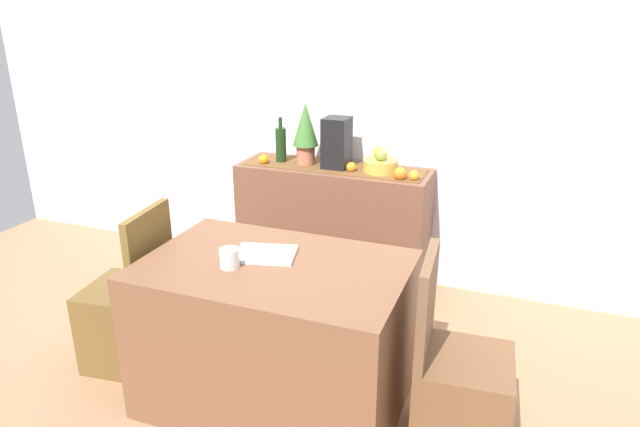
# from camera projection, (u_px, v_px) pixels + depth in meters

# --- Properties ---
(ground_plane) EXTENTS (6.40, 6.40, 0.02)m
(ground_plane) POSITION_uv_depth(u_px,v_px,m) (308.00, 360.00, 3.14)
(ground_plane) COLOR #9F7451
(ground_plane) RESTS_ON ground
(room_wall_rear) EXTENTS (6.40, 0.06, 2.70)m
(room_wall_rear) POSITION_uv_depth(u_px,v_px,m) (374.00, 87.00, 3.70)
(room_wall_rear) COLOR silver
(room_wall_rear) RESTS_ON ground
(sideboard_console) EXTENTS (1.28, 0.42, 0.85)m
(sideboard_console) POSITION_uv_depth(u_px,v_px,m) (333.00, 227.00, 3.86)
(sideboard_console) COLOR brown
(sideboard_console) RESTS_ON ground
(table_runner) EXTENTS (1.21, 0.32, 0.01)m
(table_runner) POSITION_uv_depth(u_px,v_px,m) (333.00, 167.00, 3.71)
(table_runner) COLOR brown
(table_runner) RESTS_ON sideboard_console
(fruit_bowl) EXTENTS (0.22, 0.22, 0.08)m
(fruit_bowl) POSITION_uv_depth(u_px,v_px,m) (380.00, 166.00, 3.59)
(fruit_bowl) COLOR gold
(fruit_bowl) RESTS_ON table_runner
(apple_left) EXTENTS (0.07, 0.07, 0.07)m
(apple_left) POSITION_uv_depth(u_px,v_px,m) (378.00, 152.00, 3.62)
(apple_left) COLOR gold
(apple_left) RESTS_ON fruit_bowl
(apple_rear) EXTENTS (0.08, 0.08, 0.08)m
(apple_rear) POSITION_uv_depth(u_px,v_px,m) (381.00, 155.00, 3.55)
(apple_rear) COLOR #86A242
(apple_rear) RESTS_ON fruit_bowl
(wine_bottle) EXTENTS (0.07, 0.07, 0.31)m
(wine_bottle) POSITION_uv_depth(u_px,v_px,m) (281.00, 144.00, 3.80)
(wine_bottle) COLOR #183315
(wine_bottle) RESTS_ON sideboard_console
(coffee_maker) EXTENTS (0.16, 0.18, 0.33)m
(coffee_maker) POSITION_uv_depth(u_px,v_px,m) (337.00, 143.00, 3.65)
(coffee_maker) COLOR black
(coffee_maker) RESTS_ON sideboard_console
(potted_plant) EXTENTS (0.17, 0.17, 0.42)m
(potted_plant) POSITION_uv_depth(u_px,v_px,m) (305.00, 130.00, 3.70)
(potted_plant) COLOR #B7664E
(potted_plant) RESTS_ON sideboard_console
(orange_loose_far) EXTENTS (0.07, 0.07, 0.07)m
(orange_loose_far) POSITION_uv_depth(u_px,v_px,m) (264.00, 159.00, 3.78)
(orange_loose_far) COLOR orange
(orange_loose_far) RESTS_ON sideboard_console
(orange_loose_near_bowl) EXTENTS (0.08, 0.08, 0.08)m
(orange_loose_near_bowl) POSITION_uv_depth(u_px,v_px,m) (400.00, 174.00, 3.43)
(orange_loose_near_bowl) COLOR orange
(orange_loose_near_bowl) RESTS_ON sideboard_console
(orange_loose_end) EXTENTS (0.06, 0.06, 0.06)m
(orange_loose_end) POSITION_uv_depth(u_px,v_px,m) (414.00, 176.00, 3.42)
(orange_loose_end) COLOR orange
(orange_loose_end) RESTS_ON sideboard_console
(orange_loose_mid) EXTENTS (0.06, 0.06, 0.06)m
(orange_loose_mid) POSITION_uv_depth(u_px,v_px,m) (351.00, 167.00, 3.60)
(orange_loose_mid) COLOR orange
(orange_loose_mid) RESTS_ON sideboard_console
(dining_table) EXTENTS (1.22, 0.80, 0.74)m
(dining_table) POSITION_uv_depth(u_px,v_px,m) (276.00, 333.00, 2.70)
(dining_table) COLOR brown
(dining_table) RESTS_ON ground
(open_book) EXTENTS (0.32, 0.27, 0.02)m
(open_book) POSITION_uv_depth(u_px,v_px,m) (265.00, 254.00, 2.65)
(open_book) COLOR white
(open_book) RESTS_ON dining_table
(coffee_cup) EXTENTS (0.09, 0.09, 0.09)m
(coffee_cup) POSITION_uv_depth(u_px,v_px,m) (229.00, 258.00, 2.52)
(coffee_cup) COLOR silver
(coffee_cup) RESTS_ON dining_table
(chair_near_window) EXTENTS (0.44, 0.44, 0.90)m
(chair_near_window) POSITION_uv_depth(u_px,v_px,m) (130.00, 318.00, 3.03)
(chair_near_window) COLOR brown
(chair_near_window) RESTS_ON ground
(chair_by_corner) EXTENTS (0.43, 0.43, 0.90)m
(chair_by_corner) POSITION_uv_depth(u_px,v_px,m) (458.00, 394.00, 2.44)
(chair_by_corner) COLOR brown
(chair_by_corner) RESTS_ON ground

